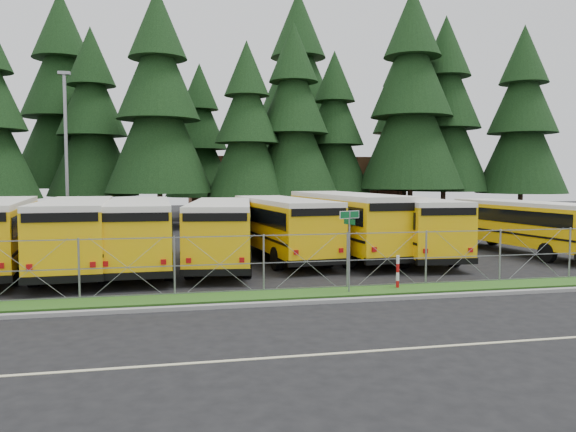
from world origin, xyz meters
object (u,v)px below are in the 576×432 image
Objects in this scene: bus_1 at (77,235)px; bus_6 at (402,228)px; light_standard at (66,151)px; bus_east at (520,227)px; bus_2 at (139,234)px; street_sign at (349,234)px; bus_5 at (345,225)px; bus_3 at (222,233)px; bus_4 at (280,229)px; striped_bollard at (398,272)px.

bus_6 is at bearing 0.26° from bus_1.
bus_east is at bearing -22.66° from light_standard.
bus_1 is 2.52m from bus_2.
street_sign is 21.47m from light_standard.
bus_2 is 0.94× the size of bus_5.
bus_1 is 11.84m from street_sign.
bus_4 reaches higher than bus_3.
bus_3 is 0.99× the size of bus_4.
light_standard reaches higher than bus_1.
bus_east is at bearing 36.77° from striped_bollard.
bus_east is 3.66× the size of street_sign.
bus_east is (18.95, 0.78, -0.12)m from bus_2.
light_standard is (-4.66, 10.64, 4.03)m from bus_2.
bus_4 is 0.93× the size of bus_5.
light_standard is (-2.15, 10.82, 4.01)m from bus_1.
bus_4 is (9.02, 1.73, -0.04)m from bus_1.
bus_6 reaches higher than bus_4.
light_standard is at bearing 134.69° from bus_4.
bus_3 is at bearing -0.63° from bus_2.
light_standard is at bearing 112.57° from bus_2.
striped_bollard is (9.11, -6.57, -0.87)m from bus_2.
striped_bollard is at bearing -32.05° from bus_1.
bus_2 is 12.29m from light_standard.
bus_1 is 1.11× the size of bus_east.
bus_5 is at bearing 167.62° from bus_east.
bus_1 is 6.07m from bus_3.
bus_6 is 9.30m from street_sign.
bus_3 is 0.98× the size of bus_6.
bus_6 is at bearing 65.39° from striped_bollard.
bus_3 reaches higher than bus_east.
street_sign is (-11.74, -7.70, 0.68)m from bus_east.
bus_1 reaches higher than striped_bollard.
bus_6 is at bearing 55.54° from street_sign.
bus_east is at bearing 1.29° from bus_2.
bus_3 is 15.41m from bus_east.
striped_bollard is (1.90, 0.34, -1.43)m from street_sign.
bus_4 is at bearing 169.04° from bus_east.
bus_3 is at bearing -170.70° from bus_5.
bus_1 is at bearing -176.62° from bus_5.
street_sign is 2.34× the size of striped_bollard.
bus_5 is at bearing 22.00° from bus_3.
bus_4 is 1.08× the size of bus_east.
bus_5 is at bearing 8.14° from bus_2.
bus_1 reaches higher than bus_3.
bus_3 is at bearing -172.34° from bus_6.
light_standard reaches higher than bus_6.
bus_east is at bearing -9.75° from bus_4.
bus_2 is at bearing -175.56° from bus_5.
striped_bollard is at bearing -99.35° from bus_5.
bus_5 is 17.48m from light_standard.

